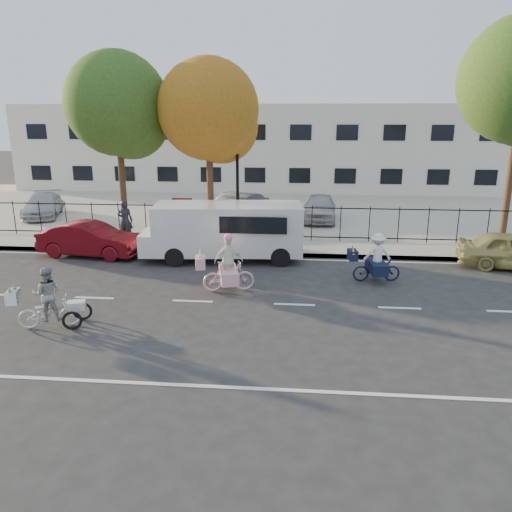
# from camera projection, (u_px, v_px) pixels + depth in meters

# --- Properties ---
(ground) EXTENTS (120.00, 120.00, 0.00)m
(ground) POSITION_uv_depth(u_px,v_px,m) (193.00, 301.00, 14.74)
(ground) COLOR #333334
(road_markings) EXTENTS (60.00, 9.52, 0.01)m
(road_markings) POSITION_uv_depth(u_px,v_px,m) (193.00, 301.00, 14.74)
(road_markings) COLOR silver
(road_markings) RESTS_ON ground
(curb) EXTENTS (60.00, 0.10, 0.15)m
(curb) POSITION_uv_depth(u_px,v_px,m) (220.00, 253.00, 19.56)
(curb) COLOR #A8A399
(curb) RESTS_ON ground
(sidewalk) EXTENTS (60.00, 2.20, 0.15)m
(sidewalk) POSITION_uv_depth(u_px,v_px,m) (224.00, 247.00, 20.56)
(sidewalk) COLOR #A8A399
(sidewalk) RESTS_ON ground
(parking_lot) EXTENTS (60.00, 15.60, 0.15)m
(parking_lot) POSITION_uv_depth(u_px,v_px,m) (247.00, 208.00, 29.09)
(parking_lot) COLOR #A8A399
(parking_lot) RESTS_ON ground
(iron_fence) EXTENTS (58.00, 0.06, 1.50)m
(iron_fence) POSITION_uv_depth(u_px,v_px,m) (228.00, 221.00, 21.39)
(iron_fence) COLOR black
(iron_fence) RESTS_ON sidewalk
(building) EXTENTS (34.00, 10.00, 6.00)m
(building) POSITION_uv_depth(u_px,v_px,m) (261.00, 146.00, 37.87)
(building) COLOR silver
(building) RESTS_ON ground
(lamppost) EXTENTS (0.36, 0.36, 4.33)m
(lamppost) POSITION_uv_depth(u_px,v_px,m) (237.00, 171.00, 20.36)
(lamppost) COLOR black
(lamppost) RESTS_ON sidewalk
(street_sign) EXTENTS (0.85, 0.06, 1.80)m
(street_sign) POSITION_uv_depth(u_px,v_px,m) (183.00, 211.00, 21.03)
(street_sign) COLOR black
(street_sign) RESTS_ON sidewalk
(zebra_trike) EXTENTS (1.89, 1.14, 1.62)m
(zebra_trike) POSITION_uv_depth(u_px,v_px,m) (49.00, 304.00, 12.79)
(zebra_trike) COLOR silver
(zebra_trike) RESTS_ON ground
(unicorn_bike) EXTENTS (1.88, 1.34, 1.85)m
(unicorn_bike) POSITION_uv_depth(u_px,v_px,m) (228.00, 270.00, 15.42)
(unicorn_bike) COLOR #EBB3CD
(unicorn_bike) RESTS_ON ground
(bull_bike) EXTENTS (1.78, 1.23, 1.63)m
(bull_bike) POSITION_uv_depth(u_px,v_px,m) (376.00, 262.00, 16.37)
(bull_bike) COLOR black
(bull_bike) RESTS_ON ground
(white_van) EXTENTS (6.12, 2.50, 2.12)m
(white_van) POSITION_uv_depth(u_px,v_px,m) (226.00, 229.00, 18.70)
(white_van) COLOR white
(white_van) RESTS_ON ground
(red_sedan) EXTENTS (4.14, 1.88, 1.32)m
(red_sedan) POSITION_uv_depth(u_px,v_px,m) (91.00, 239.00, 19.30)
(red_sedan) COLOR #5B0A12
(red_sedan) RESTS_ON ground
(pedestrian) EXTENTS (0.66, 0.46, 1.74)m
(pedestrian) POSITION_uv_depth(u_px,v_px,m) (125.00, 221.00, 20.93)
(pedestrian) COLOR black
(pedestrian) RESTS_ON sidewalk
(lot_car_a) EXTENTS (2.79, 4.36, 1.18)m
(lot_car_a) POSITION_uv_depth(u_px,v_px,m) (43.00, 205.00, 26.15)
(lot_car_a) COLOR #AEB1B6
(lot_car_a) RESTS_ON parking_lot
(lot_car_c) EXTENTS (3.10, 4.72, 1.47)m
(lot_car_c) POSITION_uv_depth(u_px,v_px,m) (235.00, 209.00, 24.20)
(lot_car_c) COLOR #494D50
(lot_car_c) RESTS_ON parking_lot
(lot_car_d) EXTENTS (1.77, 3.96, 1.32)m
(lot_car_d) POSITION_uv_depth(u_px,v_px,m) (320.00, 207.00, 25.12)
(lot_car_d) COLOR #A6A7AD
(lot_car_d) RESTS_ON parking_lot
(tree_west) EXTENTS (4.32, 4.32, 7.91)m
(tree_west) POSITION_uv_depth(u_px,v_px,m) (121.00, 109.00, 20.81)
(tree_west) COLOR #442D1D
(tree_west) RESTS_ON ground
(tree_mid) EXTENTS (4.15, 4.15, 7.60)m
(tree_mid) POSITION_uv_depth(u_px,v_px,m) (212.00, 114.00, 20.40)
(tree_mid) COLOR #442D1D
(tree_mid) RESTS_ON ground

